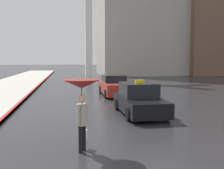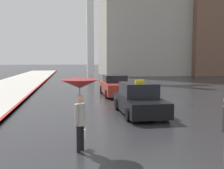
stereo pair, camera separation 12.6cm
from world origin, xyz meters
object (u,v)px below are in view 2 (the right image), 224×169
(sedan_red, at_px, (115,86))
(pedestrian_with_umbrella, at_px, (80,93))
(traffic_light, at_px, (9,3))
(taxi, at_px, (139,100))

(sedan_red, xyz_separation_m, pedestrian_with_umbrella, (-3.14, -11.94, 1.02))
(pedestrian_with_umbrella, distance_m, traffic_light, 3.29)
(sedan_red, relative_size, pedestrian_with_umbrella, 2.26)
(pedestrian_with_umbrella, bearing_deg, sedan_red, 14.45)
(pedestrian_with_umbrella, bearing_deg, taxi, -3.30)
(taxi, relative_size, traffic_light, 0.70)
(traffic_light, bearing_deg, pedestrian_with_umbrella, -16.74)
(pedestrian_with_umbrella, bearing_deg, traffic_light, 102.47)
(sedan_red, distance_m, pedestrian_with_umbrella, 12.39)
(taxi, xyz_separation_m, traffic_light, (-5.06, -4.25, 3.61))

